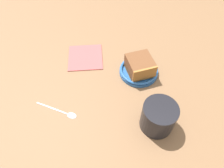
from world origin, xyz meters
TOP-DOWN VIEW (x-y plane):
  - ground_plane at (0.00, 0.00)cm, footprint 123.09×123.09cm
  - small_plate at (-7.82, 2.84)cm, footprint 13.26×13.26cm
  - cake_slice at (-7.56, 2.91)cm, footprint 10.58×10.16cm
  - tea_mug at (11.73, 5.90)cm, footprint 11.46×9.44cm
  - teaspoon at (7.62, -20.97)cm, footprint 6.51×13.17cm
  - folded_napkin at (-15.64, -16.06)cm, footprint 13.57×13.11cm

SIDE VIEW (x-z plane):
  - ground_plane at x=0.00cm, z-range -2.43..0.00cm
  - folded_napkin at x=-15.64cm, z-range 0.00..0.60cm
  - teaspoon at x=7.62cm, z-range -0.05..0.75cm
  - small_plate at x=-7.82cm, z-range -0.01..1.95cm
  - cake_slice at x=-7.56cm, z-range 1.05..6.54cm
  - tea_mug at x=11.73cm, z-range 0.07..8.81cm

